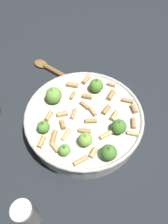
# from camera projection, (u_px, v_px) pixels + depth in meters

# --- Properties ---
(ground_plane) EXTENTS (2.40, 2.40, 0.00)m
(ground_plane) POSITION_uv_depth(u_px,v_px,m) (84.00, 126.00, 0.57)
(ground_plane) COLOR #23282D
(cooking_pan) EXTENTS (0.31, 0.31, 0.11)m
(cooking_pan) POSITION_uv_depth(u_px,v_px,m) (84.00, 119.00, 0.54)
(cooking_pan) COLOR beige
(cooking_pan) RESTS_ON ground
(pepper_shaker) EXTENTS (0.04, 0.04, 0.10)m
(pepper_shaker) POSITION_uv_depth(u_px,v_px,m) (27.00, 215.00, 0.40)
(pepper_shaker) COLOR gray
(pepper_shaker) RESTS_ON ground
(wooden_spoon) EXTENTS (0.09, 0.24, 0.02)m
(wooden_spoon) POSITION_uv_depth(u_px,v_px,m) (58.00, 73.00, 0.69)
(wooden_spoon) COLOR olive
(wooden_spoon) RESTS_ON ground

